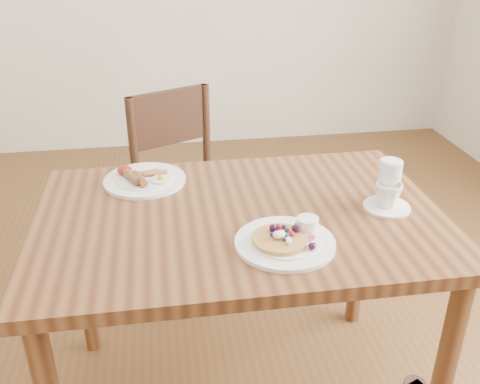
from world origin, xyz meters
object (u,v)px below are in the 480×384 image
at_px(dining_table, 240,241).
at_px(breakfast_plate, 143,179).
at_px(pancake_plate, 286,239).
at_px(teacup_saucer, 388,197).
at_px(water_glass, 389,182).
at_px(chair_far, 187,184).

xyz_separation_m(dining_table, breakfast_plate, (-0.28, 0.26, 0.11)).
bearing_deg(dining_table, pancake_plate, -62.93).
height_order(teacup_saucer, water_glass, water_glass).
bearing_deg(teacup_saucer, water_glass, 69.18).
bearing_deg(water_glass, breakfast_plate, 160.77).
bearing_deg(water_glass, teacup_saucer, -110.82).
bearing_deg(chair_far, breakfast_plate, 46.79).
distance_m(chair_far, breakfast_plate, 0.58).
xyz_separation_m(teacup_saucer, water_glass, (0.01, 0.04, 0.03)).
bearing_deg(breakfast_plate, teacup_saucer, -22.26).
height_order(dining_table, breakfast_plate, breakfast_plate).
bearing_deg(pancake_plate, water_glass, 27.65).
xyz_separation_m(dining_table, water_glass, (0.46, 0.00, 0.17)).
xyz_separation_m(dining_table, teacup_saucer, (0.44, -0.04, 0.13)).
height_order(breakfast_plate, water_glass, water_glass).
bearing_deg(pancake_plate, teacup_saucer, 23.48).
distance_m(pancake_plate, breakfast_plate, 0.59).
distance_m(dining_table, teacup_saucer, 0.46).
bearing_deg(breakfast_plate, pancake_plate, -49.69).
height_order(pancake_plate, teacup_saucer, teacup_saucer).
distance_m(dining_table, breakfast_plate, 0.40).
height_order(chair_far, breakfast_plate, chair_far).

